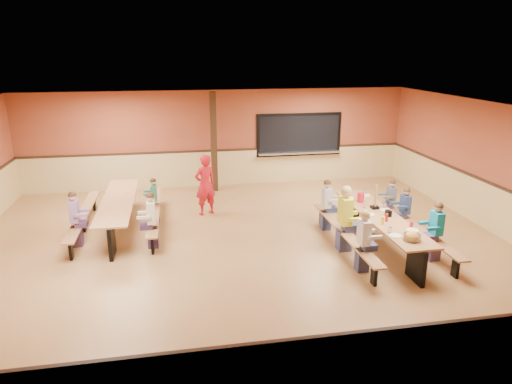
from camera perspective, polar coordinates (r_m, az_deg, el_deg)
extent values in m
plane|color=olive|center=(10.09, -1.64, -7.01)|extent=(12.00, 12.00, 0.00)
cube|color=brown|center=(14.40, -4.72, 6.66)|extent=(12.00, 0.04, 3.00)
cube|color=brown|center=(5.06, 7.10, -14.50)|extent=(12.00, 0.04, 3.00)
cube|color=brown|center=(11.99, 27.97, 2.49)|extent=(0.04, 10.00, 3.00)
cube|color=white|center=(9.26, -1.80, 10.16)|extent=(12.00, 10.00, 0.04)
cube|color=black|center=(14.83, 5.40, 7.15)|extent=(2.60, 0.06, 1.20)
cube|color=silver|center=(14.86, 5.44, 4.93)|extent=(2.70, 0.28, 0.06)
cube|color=black|center=(13.80, -5.30, 6.17)|extent=(0.18, 0.18, 3.00)
cube|color=#9A653D|center=(10.22, 15.42, -2.97)|extent=(0.75, 3.60, 0.04)
cube|color=black|center=(9.10, 19.40, -8.46)|extent=(0.08, 0.60, 0.70)
cube|color=black|center=(11.67, 12.07, -2.10)|extent=(0.08, 0.60, 0.70)
cube|color=#9A653D|center=(10.00, 11.00, -4.87)|extent=(0.26, 3.60, 0.04)
cube|color=black|center=(10.09, 10.93, -6.05)|extent=(0.06, 0.18, 0.41)
cube|color=#9A653D|center=(10.69, 19.31, -4.08)|extent=(0.26, 3.60, 0.04)
cube|color=black|center=(10.77, 19.19, -5.20)|extent=(0.06, 0.18, 0.41)
cube|color=#9A653D|center=(11.35, -16.87, -1.05)|extent=(0.75, 3.60, 0.04)
cube|color=black|center=(10.03, -17.59, -5.81)|extent=(0.08, 0.60, 0.70)
cube|color=black|center=(12.93, -16.03, -0.47)|extent=(0.08, 0.60, 0.70)
cube|color=#9A653D|center=(11.57, -20.80, -2.61)|extent=(0.26, 3.60, 0.04)
cube|color=black|center=(11.65, -20.68, -3.65)|extent=(0.06, 0.18, 0.41)
cube|color=#9A653D|center=(11.37, -12.62, -2.21)|extent=(0.26, 3.60, 0.04)
cube|color=black|center=(11.45, -12.54, -3.27)|extent=(0.06, 0.18, 0.41)
imported|color=red|center=(11.91, -6.38, 0.89)|extent=(0.69, 0.59, 1.61)
cylinder|color=red|center=(10.96, 12.95, -0.67)|extent=(0.16, 0.16, 0.22)
cube|color=black|center=(10.20, 16.22, -2.56)|extent=(0.10, 0.14, 0.13)
cylinder|color=yellow|center=(9.69, 15.57, -3.44)|extent=(0.06, 0.06, 0.17)
cylinder|color=#B2140F|center=(9.87, 16.01, -3.10)|extent=(0.06, 0.06, 0.17)
cube|color=black|center=(10.61, 14.61, -1.86)|extent=(0.16, 0.16, 0.06)
cube|color=#9A653D|center=(10.52, 14.72, -0.42)|extent=(0.02, 0.09, 0.50)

